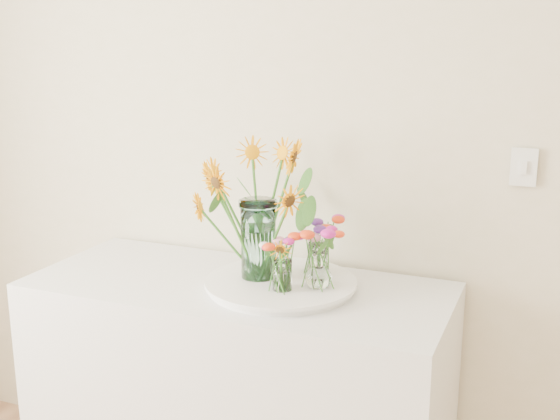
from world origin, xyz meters
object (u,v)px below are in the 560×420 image
object	(u,v)px
mason_jar	(258,239)
small_vase_b	(318,270)
counter	(239,406)
tray	(281,285)
small_vase_c	(318,258)
small_vase_a	(282,275)

from	to	relation	value
mason_jar	small_vase_b	xyz separation A→B (m)	(0.21, -0.01, -0.07)
counter	small_vase_b	world-z (taller)	small_vase_b
tray	small_vase_c	distance (m)	0.16
tray	small_vase_c	xyz separation A→B (m)	(0.09, 0.11, 0.07)
mason_jar	small_vase_a	xyz separation A→B (m)	(0.12, -0.08, -0.08)
tray	mason_jar	world-z (taller)	mason_jar
small_vase_c	counter	bearing A→B (deg)	-153.09
mason_jar	counter	bearing A→B (deg)	-170.94
tray	mason_jar	distance (m)	0.17
mason_jar	small_vase_c	xyz separation A→B (m)	(0.17, 0.11, -0.08)
small_vase_a	small_vase_b	xyz separation A→B (m)	(0.10, 0.07, 0.01)
counter	small_vase_a	world-z (taller)	small_vase_a
small_vase_b	small_vase_c	distance (m)	0.13
small_vase_a	small_vase_c	bearing A→B (deg)	75.65
tray	small_vase_b	size ratio (longest dim) A/B	3.85
mason_jar	small_vase_c	world-z (taller)	mason_jar
tray	small_vase_b	world-z (taller)	small_vase_b
tray	small_vase_a	xyz separation A→B (m)	(0.04, -0.08, 0.06)
counter	small_vase_c	world-z (taller)	small_vase_c
small_vase_b	small_vase_c	bearing A→B (deg)	110.24
small_vase_a	small_vase_c	size ratio (longest dim) A/B	0.93
counter	small_vase_b	bearing A→B (deg)	-0.58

